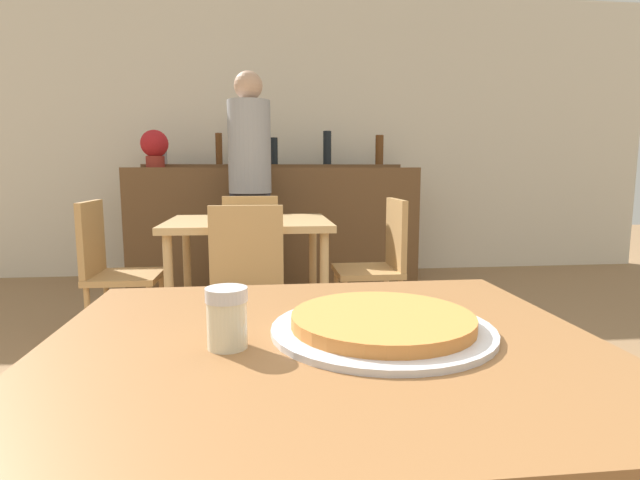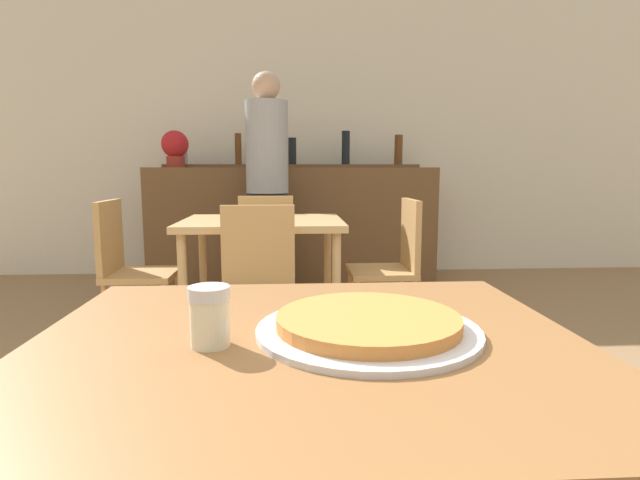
% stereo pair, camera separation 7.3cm
% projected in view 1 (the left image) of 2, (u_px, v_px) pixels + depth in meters
% --- Properties ---
extents(wall_back, '(8.00, 0.05, 2.80)m').
position_uv_depth(wall_back, '(273.00, 135.00, 5.03)').
color(wall_back, silver).
rests_on(wall_back, ground_plane).
extents(dining_table_near, '(0.99, 0.86, 0.76)m').
position_uv_depth(dining_table_near, '(323.00, 383.00, 0.91)').
color(dining_table_near, brown).
rests_on(dining_table_near, ground_plane).
extents(dining_table_far, '(0.96, 0.76, 0.76)m').
position_uv_depth(dining_table_far, '(249.00, 235.00, 3.01)').
color(dining_table_far, tan).
rests_on(dining_table_far, ground_plane).
extents(bar_counter, '(2.60, 0.56, 1.08)m').
position_uv_depth(bar_counter, '(275.00, 226.00, 4.66)').
color(bar_counter, brown).
rests_on(bar_counter, ground_plane).
extents(bar_back_shelf, '(2.39, 0.24, 0.34)m').
position_uv_depth(bar_back_shelf, '(278.00, 161.00, 4.71)').
color(bar_back_shelf, brown).
rests_on(bar_back_shelf, bar_counter).
extents(chair_far_side_front, '(0.40, 0.40, 0.88)m').
position_uv_depth(chair_far_side_front, '(246.00, 282.00, 2.50)').
color(chair_far_side_front, tan).
rests_on(chair_far_side_front, ground_plane).
extents(chair_far_side_back, '(0.40, 0.40, 0.88)m').
position_uv_depth(chair_far_side_back, '(251.00, 248.00, 3.58)').
color(chair_far_side_back, tan).
rests_on(chair_far_side_back, ground_plane).
extents(chair_far_side_left, '(0.40, 0.40, 0.88)m').
position_uv_depth(chair_far_side_left, '(111.00, 264.00, 2.95)').
color(chair_far_side_left, tan).
rests_on(chair_far_side_left, ground_plane).
extents(chair_far_side_right, '(0.40, 0.40, 0.88)m').
position_uv_depth(chair_far_side_right, '(380.00, 259.00, 3.13)').
color(chair_far_side_right, tan).
rests_on(chair_far_side_right, ground_plane).
extents(pizza_tray, '(0.41, 0.41, 0.04)m').
position_uv_depth(pizza_tray, '(382.00, 324.00, 0.92)').
color(pizza_tray, silver).
rests_on(pizza_tray, dining_table_near).
extents(cheese_shaker, '(0.07, 0.07, 0.10)m').
position_uv_depth(cheese_shaker, '(227.00, 317.00, 0.84)').
color(cheese_shaker, beige).
rests_on(cheese_shaker, dining_table_near).
extents(person_standing, '(0.34, 0.34, 1.82)m').
position_uv_depth(person_standing, '(250.00, 177.00, 4.00)').
color(person_standing, '#2D2D38').
rests_on(person_standing, ground_plane).
extents(potted_plant, '(0.24, 0.24, 0.33)m').
position_uv_depth(potted_plant, '(155.00, 146.00, 4.39)').
color(potted_plant, maroon).
rests_on(potted_plant, bar_counter).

